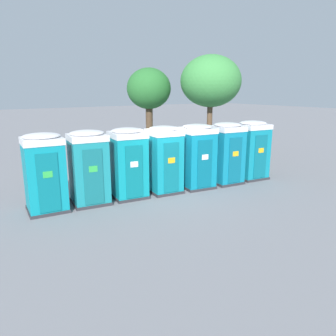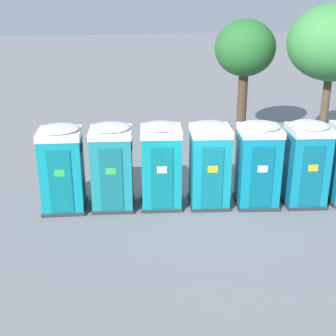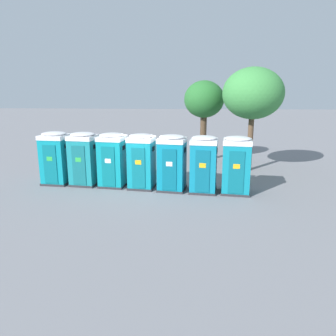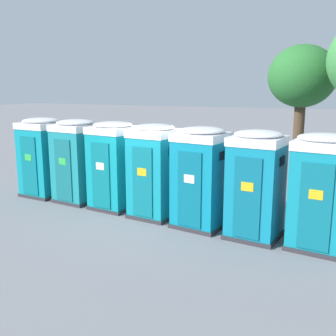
% 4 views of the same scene
% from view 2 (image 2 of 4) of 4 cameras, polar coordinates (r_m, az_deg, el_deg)
% --- Properties ---
extents(ground_plane, '(120.00, 120.00, 0.00)m').
position_cam_2_polar(ground_plane, '(14.54, 4.78, -3.90)').
color(ground_plane, slate).
extents(portapotty_0, '(1.32, 1.30, 2.54)m').
position_cam_2_polar(portapotty_0, '(13.80, -12.79, 0.01)').
color(portapotty_0, '#2D2D33').
rests_on(portapotty_0, ground).
extents(portapotty_1, '(1.36, 1.34, 2.54)m').
position_cam_2_polar(portapotty_1, '(13.69, -6.84, 0.24)').
color(portapotty_1, '#2D2D33').
rests_on(portapotty_1, ground).
extents(portapotty_2, '(1.33, 1.34, 2.54)m').
position_cam_2_polar(portapotty_2, '(13.70, -0.85, 0.39)').
color(portapotty_2, '#2D2D33').
rests_on(portapotty_2, ground).
extents(portapotty_3, '(1.29, 1.33, 2.54)m').
position_cam_2_polar(portapotty_3, '(13.79, 5.10, 0.46)').
color(portapotty_3, '#2D2D33').
rests_on(portapotty_3, ground).
extents(portapotty_4, '(1.38, 1.37, 2.54)m').
position_cam_2_polar(portapotty_4, '(14.02, 10.93, 0.49)').
color(portapotty_4, '#2D2D33').
rests_on(portapotty_4, ground).
extents(portapotty_5, '(1.31, 1.33, 2.54)m').
position_cam_2_polar(portapotty_5, '(14.42, 16.46, 0.58)').
color(portapotty_5, '#2D2D33').
rests_on(portapotty_5, ground).
extents(street_tree_0, '(2.47, 2.47, 5.02)m').
position_cam_2_polar(street_tree_0, '(19.83, 9.37, 14.00)').
color(street_tree_0, '#4C3826').
rests_on(street_tree_0, ground).
extents(street_tree_1, '(3.30, 3.30, 5.68)m').
position_cam_2_polar(street_tree_1, '(18.72, 19.43, 14.13)').
color(street_tree_1, brown).
rests_on(street_tree_1, ground).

